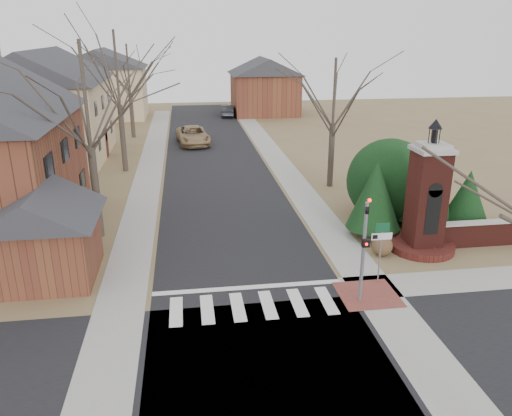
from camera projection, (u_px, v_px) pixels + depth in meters
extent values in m
plane|color=brown|center=(256.00, 317.00, 18.92)|extent=(120.00, 120.00, 0.00)
cube|color=black|center=(216.00, 167.00, 39.42)|extent=(8.00, 70.00, 0.01)
cube|color=black|center=(269.00, 367.00, 16.12)|extent=(120.00, 8.00, 0.01)
cube|color=silver|center=(253.00, 306.00, 19.66)|extent=(8.00, 2.20, 0.02)
cube|color=silver|center=(248.00, 288.00, 21.06)|extent=(8.00, 0.35, 0.02)
cube|color=gray|center=(281.00, 165.00, 40.11)|extent=(2.00, 60.00, 0.02)
cube|color=gray|center=(150.00, 170.00, 38.72)|extent=(2.00, 60.00, 0.02)
cube|color=brown|center=(368.00, 295.00, 20.49)|extent=(2.40, 2.40, 0.02)
cylinder|color=slate|center=(363.00, 253.00, 19.35)|extent=(0.14, 0.14, 4.20)
imported|color=black|center=(367.00, 206.00, 18.69)|extent=(0.15, 0.18, 0.90)
sphere|color=#FF0C05|center=(370.00, 200.00, 18.38)|extent=(0.14, 0.14, 0.14)
cube|color=black|center=(366.00, 243.00, 19.01)|extent=(0.28, 0.16, 0.30)
sphere|color=#FF0C05|center=(367.00, 244.00, 18.93)|extent=(0.11, 0.11, 0.11)
cylinder|color=slate|center=(380.00, 255.00, 21.09)|extent=(0.06, 0.06, 2.60)
cube|color=silver|center=(382.00, 236.00, 20.79)|extent=(0.90, 0.03, 0.30)
cube|color=black|center=(375.00, 237.00, 20.74)|extent=(0.22, 0.02, 0.18)
cube|color=#0F4827|center=(383.00, 228.00, 20.65)|extent=(0.60, 0.03, 0.40)
cylinder|color=#4D1C16|center=(421.00, 246.00, 24.72)|extent=(3.20, 3.20, 0.36)
cube|color=#4D1C16|center=(426.00, 201.00, 23.94)|extent=(1.50, 1.50, 5.00)
cube|color=black|center=(433.00, 212.00, 23.37)|extent=(0.70, 0.10, 2.20)
cube|color=gray|center=(433.00, 149.00, 23.08)|extent=(1.70, 1.70, 0.20)
cube|color=gray|center=(433.00, 145.00, 23.01)|extent=(1.30, 1.30, 0.20)
cylinder|color=black|center=(434.00, 137.00, 22.88)|extent=(0.20, 0.20, 0.60)
cone|color=black|center=(436.00, 124.00, 22.67)|extent=(0.64, 0.64, 0.45)
cube|color=#4D1C16|center=(506.00, 233.00, 25.18)|extent=(7.50, 0.40, 1.20)
cube|color=gray|center=(508.00, 221.00, 24.96)|extent=(7.50, 0.50, 0.10)
cube|color=#D7B58F|center=(48.00, 121.00, 41.20)|extent=(9.00, 12.00, 6.40)
cube|color=brown|center=(46.00, 248.00, 21.51)|extent=(4.00, 4.00, 2.80)
cube|color=brown|center=(5.00, 212.00, 19.94)|extent=(0.75, 0.75, 1.82)
cube|color=#D7B58F|center=(103.00, 93.00, 61.03)|extent=(10.00, 8.00, 6.00)
cube|color=#D7B58F|center=(73.00, 60.00, 57.82)|extent=(0.75, 0.75, 3.08)
cube|color=brown|center=(265.00, 94.00, 63.87)|extent=(8.00, 8.00, 5.00)
cube|color=brown|center=(249.00, 68.00, 60.94)|extent=(0.75, 0.75, 2.80)
cylinder|color=#473D33|center=(372.00, 231.00, 26.32)|extent=(0.20, 0.20, 0.50)
cone|color=black|center=(375.00, 194.00, 25.63)|extent=(2.80, 2.80, 3.60)
cylinder|color=#473D33|center=(421.00, 220.00, 27.88)|extent=(0.20, 0.20, 0.50)
cone|color=black|center=(425.00, 180.00, 27.09)|extent=(3.40, 3.40, 4.20)
cylinder|color=#473D33|center=(463.00, 225.00, 27.22)|extent=(0.20, 0.20, 0.50)
cone|color=black|center=(468.00, 196.00, 26.66)|extent=(2.40, 2.40, 2.80)
sphere|color=black|center=(389.00, 178.00, 28.17)|extent=(4.80, 4.80, 4.80)
cylinder|color=#473D33|center=(96.00, 192.00, 25.56)|extent=(0.40, 0.40, 4.83)
cylinder|color=#473D33|center=(123.00, 139.00, 37.63)|extent=(0.40, 0.40, 5.04)
cylinder|color=#473D33|center=(132.00, 115.00, 49.79)|extent=(0.40, 0.40, 4.41)
cylinder|color=#473D33|center=(331.00, 156.00, 34.12)|extent=(0.40, 0.40, 4.20)
imported|color=#9A7B54|center=(193.00, 135.00, 47.22)|extent=(3.37, 6.22, 1.66)
imported|color=#2D3034|center=(228.00, 111.00, 62.45)|extent=(1.93, 4.43, 1.42)
sphere|color=brown|center=(382.00, 246.00, 23.95)|extent=(1.00, 1.00, 1.00)
sphere|color=brown|center=(431.00, 245.00, 24.33)|extent=(0.71, 0.71, 0.71)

